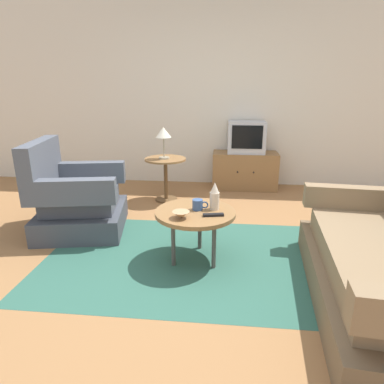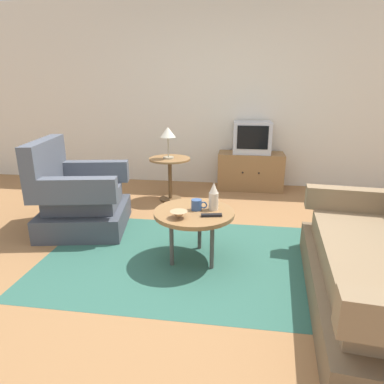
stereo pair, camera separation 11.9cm
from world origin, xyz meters
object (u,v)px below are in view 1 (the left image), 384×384
object	(u,v)px
tv_stand	(245,170)
bowl	(181,215)
table_lamp	(163,134)
armchair	(75,201)
tv_remote_dark	(213,215)
vase	(215,197)
mug	(198,205)
television	(246,137)
side_table	(166,170)
coffee_table	(195,215)

from	to	relation	value
tv_stand	bowl	distance (m)	2.52
table_lamp	bowl	distance (m)	1.83
armchair	tv_remote_dark	distance (m)	1.61
vase	tv_remote_dark	distance (m)	0.19
tv_remote_dark	tv_stand	bearing A→B (deg)	69.23
mug	table_lamp	bearing A→B (deg)	110.66
television	tv_stand	bearing A→B (deg)	-90.00
tv_stand	television	bearing A→B (deg)	90.00
vase	tv_stand	bearing A→B (deg)	80.23
armchair	vase	xyz separation A→B (m)	(1.48, -0.46, 0.25)
side_table	vase	xyz separation A→B (m)	(0.70, -1.51, 0.16)
coffee_table	tv_remote_dark	distance (m)	0.19
tv_remote_dark	bowl	bearing A→B (deg)	-176.10
television	mug	size ratio (longest dim) A/B	3.87
table_lamp	mug	xyz separation A→B (m)	(0.57, -1.52, -0.39)
side_table	bowl	distance (m)	1.80
coffee_table	vase	distance (m)	0.23
coffee_table	vase	xyz separation A→B (m)	(0.16, 0.06, 0.15)
armchair	television	world-z (taller)	television
coffee_table	tv_remote_dark	size ratio (longest dim) A/B	3.94
coffee_table	tv_remote_dark	xyz separation A→B (m)	(0.16, -0.10, 0.05)
tv_stand	mug	bearing A→B (deg)	-103.13
coffee_table	table_lamp	distance (m)	1.71
vase	mug	xyz separation A→B (m)	(-0.14, -0.03, -0.07)
television	bowl	world-z (taller)	television
armchair	mug	distance (m)	1.44
side_table	coffee_table	bearing A→B (deg)	-71.01
coffee_table	mug	distance (m)	0.09
coffee_table	tv_stand	distance (m)	2.32
tv_stand	vase	world-z (taller)	vase
table_lamp	vase	xyz separation A→B (m)	(0.71, -1.49, -0.32)
armchair	television	size ratio (longest dim) A/B	1.89
tv_stand	armchair	bearing A→B (deg)	-136.95
television	bowl	distance (m)	2.54
table_lamp	tv_remote_dark	xyz separation A→B (m)	(0.71, -1.65, -0.42)
side_table	mug	world-z (taller)	side_table
mug	tv_remote_dark	size ratio (longest dim) A/B	0.79
tv_stand	table_lamp	world-z (taller)	table_lamp
mug	bowl	distance (m)	0.24
armchair	mug	bearing A→B (deg)	59.60
armchair	tv_stand	xyz separation A→B (m)	(1.86, 1.74, -0.05)
coffee_table	vase	world-z (taller)	vase
vase	side_table	bearing A→B (deg)	114.84
television	table_lamp	distance (m)	1.31
side_table	table_lamp	xyz separation A→B (m)	(-0.01, -0.02, 0.47)
table_lamp	vase	distance (m)	1.68
coffee_table	mug	world-z (taller)	mug
armchair	television	bearing A→B (deg)	122.79
vase	bowl	world-z (taller)	vase
tv_stand	tv_remote_dark	world-z (taller)	tv_stand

